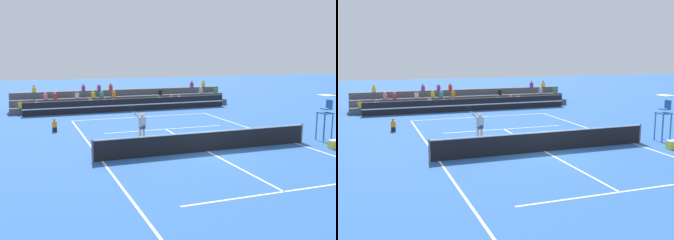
{
  "view_description": "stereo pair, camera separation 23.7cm",
  "coord_description": "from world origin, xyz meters",
  "views": [
    {
      "loc": [
        -8.82,
        -17.91,
        5.05
      ],
      "look_at": [
        -0.79,
        3.77,
        1.1
      ],
      "focal_mm": 42.0,
      "sensor_mm": 36.0,
      "label": 1
    },
    {
      "loc": [
        -8.59,
        -17.99,
        5.05
      ],
      "look_at": [
        -0.79,
        3.77,
        1.1
      ],
      "focal_mm": 42.0,
      "sensor_mm": 36.0,
      "label": 2
    }
  ],
  "objects": [
    {
      "name": "tennis_net",
      "position": [
        0.0,
        0.0,
        0.54
      ],
      "size": [
        12.0,
        0.1,
        1.1
      ],
      "color": "slate",
      "rests_on": "ground"
    },
    {
      "name": "ball_kid_courtside",
      "position": [
        -7.03,
        8.26,
        0.33
      ],
      "size": [
        0.3,
        0.36,
        0.84
      ],
      "color": "black",
      "rests_on": "ground"
    },
    {
      "name": "court_lines",
      "position": [
        0.0,
        0.0,
        0.0
      ],
      "size": [
        11.1,
        23.9,
        0.01
      ],
      "color": "white",
      "rests_on": "ground"
    },
    {
      "name": "tennis_player",
      "position": [
        -2.67,
        2.94,
        0.98
      ],
      "size": [
        1.24,
        0.67,
        2.27
      ],
      "color": "beige",
      "rests_on": "ground"
    },
    {
      "name": "bleacher_stand",
      "position": [
        -0.01,
        17.96,
        0.65
      ],
      "size": [
        20.01,
        2.85,
        2.28
      ],
      "color": "#4C515B",
      "rests_on": "ground"
    },
    {
      "name": "equipment_cooler",
      "position": [
        6.64,
        -1.75,
        0.23
      ],
      "size": [
        0.5,
        0.38,
        0.45
      ],
      "color": "yellow",
      "rests_on": "ground"
    },
    {
      "name": "umpire_chair",
      "position": [
        7.56,
        -0.0,
        1.72
      ],
      "size": [
        0.76,
        0.84,
        2.67
      ],
      "color": "#285699",
      "rests_on": "ground"
    },
    {
      "name": "tennis_ball",
      "position": [
        3.23,
        3.44,
        0.03
      ],
      "size": [
        0.07,
        0.07,
        0.07
      ],
      "primitive_type": "sphere",
      "color": "#C6DB33",
      "rests_on": "ground"
    },
    {
      "name": "ground_plane",
      "position": [
        0.0,
        0.0,
        0.0
      ],
      "size": [
        120.0,
        120.0,
        0.0
      ],
      "primitive_type": "plane",
      "color": "#285699"
    },
    {
      "name": "sponsor_banner_wall",
      "position": [
        0.0,
        15.42,
        0.55
      ],
      "size": [
        18.0,
        0.26,
        1.1
      ],
      "color": "black",
      "rests_on": "ground"
    }
  ]
}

